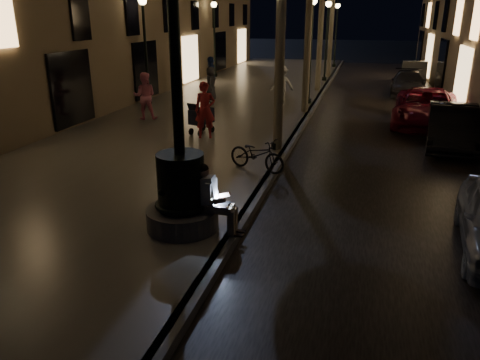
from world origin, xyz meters
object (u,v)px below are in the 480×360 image
(car_second, at_px, (452,126))
(lamp_curb_d, at_px, (336,26))
(lamp_curb_a, at_px, (278,47))
(lamp_left_c, at_px, (214,28))
(lamp_left_b, at_px, (145,35))
(seated_man_laptop, at_px, (212,197))
(stroller, at_px, (201,116))
(car_third, at_px, (426,108))
(lamp_curb_b, at_px, (311,35))
(bicycle, at_px, (257,154))
(pedestrian_red, at_px, (205,110))
(pedestrian_dark, at_px, (211,83))
(pedestrian_white, at_px, (282,84))
(fountain_lamppost, at_px, (181,179))
(pedestrian_pink, at_px, (145,96))
(pedestrian_blue, at_px, (211,77))
(lamp_curb_c, at_px, (327,29))
(car_rear, at_px, (408,83))
(car_fifth, at_px, (414,73))

(car_second, bearing_deg, lamp_curb_d, 109.72)
(lamp_curb_a, distance_m, lamp_left_c, 17.50)
(lamp_left_b, height_order, lamp_left_c, same)
(lamp_curb_a, bearing_deg, seated_man_laptop, -90.84)
(seated_man_laptop, relative_size, lamp_curb_d, 0.28)
(stroller, height_order, car_third, stroller)
(lamp_curb_b, height_order, stroller, lamp_curb_b)
(lamp_curb_b, bearing_deg, bicycle, -90.56)
(pedestrian_red, bearing_deg, lamp_curb_d, 64.11)
(stroller, relative_size, pedestrian_dark, 0.78)
(pedestrian_white, relative_size, pedestrian_dark, 1.09)
(lamp_curb_a, xyz_separation_m, pedestrian_red, (-2.54, 0.75, -2.11))
(fountain_lamppost, xyz_separation_m, lamp_curb_a, (0.70, 6.00, 2.02))
(pedestrian_red, bearing_deg, lamp_left_c, 86.99)
(lamp_curb_d, xyz_separation_m, car_second, (5.33, -21.64, -2.55))
(car_third, height_order, pedestrian_pink, pedestrian_pink)
(stroller, xyz_separation_m, pedestrian_blue, (-2.07, 7.38, 0.37))
(lamp_curb_c, height_order, car_rear, lamp_curb_c)
(lamp_curb_b, bearing_deg, car_third, -28.19)
(lamp_left_c, distance_m, pedestrian_white, 10.29)
(car_rear, xyz_separation_m, pedestrian_red, (-7.24, -12.31, 0.52))
(stroller, height_order, pedestrian_blue, pedestrian_blue)
(lamp_curb_c, xyz_separation_m, lamp_left_c, (-7.10, 0.00, 0.00))
(lamp_left_c, relative_size, stroller, 3.97)
(seated_man_laptop, height_order, car_second, seated_man_laptop)
(fountain_lamppost, height_order, pedestrian_blue, fountain_lamppost)
(pedestrian_blue, bearing_deg, seated_man_laptop, 6.61)
(pedestrian_dark, bearing_deg, fountain_lamppost, -172.32)
(lamp_left_c, height_order, pedestrian_dark, lamp_left_c)
(seated_man_laptop, bearing_deg, stroller, 110.94)
(car_second, xyz_separation_m, car_fifth, (-0.02, 14.66, -0.00))
(fountain_lamppost, xyz_separation_m, lamp_left_c, (-6.40, 22.00, 2.02))
(fountain_lamppost, relative_size, pedestrian_red, 2.80)
(lamp_curb_d, relative_size, pedestrian_dark, 3.09)
(lamp_curb_a, xyz_separation_m, pedestrian_dark, (-4.65, 7.74, -2.26))
(lamp_curb_c, height_order, pedestrian_red, lamp_curb_c)
(pedestrian_white, bearing_deg, lamp_curb_a, 72.37)
(lamp_curb_c, height_order, pedestrian_white, lamp_curb_c)
(car_rear, bearing_deg, lamp_curb_d, 116.83)
(lamp_curb_b, distance_m, stroller, 7.74)
(car_fifth, bearing_deg, fountain_lamppost, -98.84)
(lamp_curb_a, distance_m, lamp_curb_c, 16.00)
(lamp_curb_c, relative_size, pedestrian_dark, 3.09)
(lamp_curb_d, bearing_deg, pedestrian_dark, -105.95)
(pedestrian_pink, bearing_deg, stroller, 132.42)
(pedestrian_dark, bearing_deg, bicycle, -163.72)
(lamp_left_c, height_order, bicycle, lamp_left_c)
(stroller, distance_m, car_third, 8.76)
(lamp_curb_b, xyz_separation_m, bicycle, (-0.10, -10.18, -2.60))
(lamp_left_b, relative_size, pedestrian_red, 2.59)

